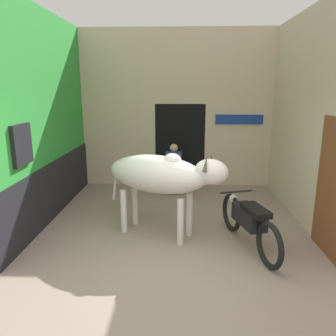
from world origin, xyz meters
TOP-DOWN VIEW (x-y plane):
  - ground_plane at (0.00, 0.00)m, footprint 30.00×30.00m
  - wall_left_shopfront at (-2.49, 2.17)m, footprint 0.25×4.37m
  - wall_back_with_doorway at (0.04, 4.62)m, footprint 4.81×0.93m
  - wall_right_with_door at (2.49, 2.14)m, footprint 0.22×4.37m
  - cow at (-0.21, 1.33)m, footprint 2.17×1.34m
  - motorcycle_near at (1.21, 0.93)m, footprint 0.73×1.93m
  - shopkeeper_seated at (-0.05, 3.69)m, footprint 0.38×0.33m
  - plastic_stool at (-0.31, 3.67)m, footprint 0.33×0.33m

SIDE VIEW (x-z plane):
  - ground_plane at x=0.00m, z-range 0.00..0.00m
  - plastic_stool at x=-0.31m, z-range 0.02..0.42m
  - motorcycle_near at x=1.21m, z-range 0.06..0.85m
  - shopkeeper_seated at x=-0.05m, z-range 0.02..1.23m
  - cow at x=-0.21m, z-range 0.32..1.84m
  - wall_back_with_doorway at x=0.04m, z-range -0.33..3.60m
  - wall_left_shopfront at x=-2.49m, z-range -0.07..3.87m
  - wall_right_with_door at x=2.49m, z-range -0.03..3.90m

